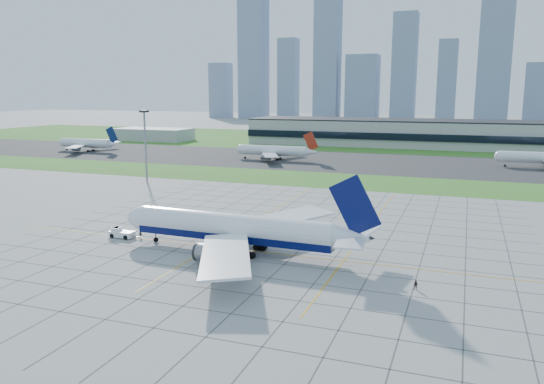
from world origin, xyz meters
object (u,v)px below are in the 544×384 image
(light_mast, at_px, (145,137))
(pushback_tug, at_px, (121,233))
(distant_jet_0, at_px, (87,143))
(airliner, at_px, (235,229))
(distant_jet_1, at_px, (275,151))
(crew_far, at_px, (416,285))
(crew_near, at_px, (141,233))

(light_mast, xyz_separation_m, pushback_tug, (37.73, -67.65, -15.19))
(distant_jet_0, bearing_deg, airliner, -43.02)
(pushback_tug, relative_size, distant_jet_1, 0.19)
(distant_jet_0, xyz_separation_m, distant_jet_1, (109.16, 0.11, 0.00))
(pushback_tug, xyz_separation_m, distant_jet_0, (-124.13, 141.31, 3.49))
(airliner, xyz_separation_m, crew_far, (36.38, -9.14, -3.94))
(pushback_tug, bearing_deg, crew_far, -7.36)
(crew_near, distance_m, distant_jet_0, 189.68)
(crew_far, bearing_deg, crew_near, 179.66)
(light_mast, xyz_separation_m, distant_jet_1, (22.76, 73.77, -11.70))
(pushback_tug, bearing_deg, light_mast, 120.67)
(pushback_tug, xyz_separation_m, crew_near, (4.05, 1.54, -0.10))
(pushback_tug, xyz_separation_m, crew_far, (64.72, -10.12, -0.20))
(distant_jet_0, relative_size, distant_jet_1, 1.00)
(pushback_tug, bearing_deg, distant_jet_1, 97.56)
(light_mast, distance_m, crew_far, 129.54)
(airliner, bearing_deg, crew_far, -12.57)
(crew_far, xyz_separation_m, distant_jet_0, (-188.85, 151.43, 3.69))
(airliner, bearing_deg, light_mast, 135.43)
(pushback_tug, bearing_deg, crew_near, 22.29)
(light_mast, xyz_separation_m, distant_jet_0, (-86.40, 73.66, -11.70))
(pushback_tug, height_order, crew_near, pushback_tug)
(light_mast, relative_size, distant_jet_1, 0.60)
(airliner, height_order, distant_jet_1, airliner)
(distant_jet_0, bearing_deg, light_mast, -40.45)
(airliner, relative_size, distant_jet_1, 1.31)
(crew_near, bearing_deg, crew_far, -48.51)
(light_mast, xyz_separation_m, crew_far, (102.45, -77.77, -15.39))
(distant_jet_1, bearing_deg, crew_near, -82.26)
(crew_near, xyz_separation_m, distant_jet_0, (-128.18, 139.77, 3.59))
(distant_jet_1, bearing_deg, crew_far, -62.26)
(airliner, height_order, distant_jet_0, airliner)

